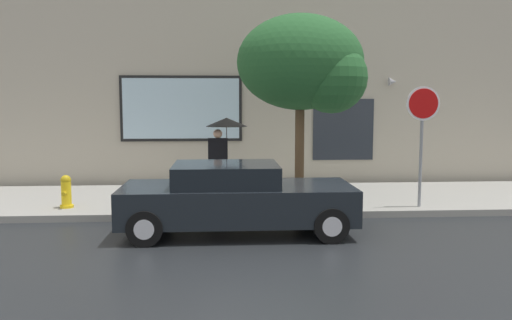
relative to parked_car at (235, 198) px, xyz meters
name	(u,v)px	position (x,y,z in m)	size (l,w,h in m)	color
ground_plane	(255,231)	(0.39, 0.10, -0.68)	(60.00, 60.00, 0.00)	black
sidewalk	(248,199)	(0.39, 3.10, -0.60)	(20.00, 4.00, 0.15)	gray
building_facade	(243,68)	(0.38, 5.59, 2.81)	(20.00, 0.67, 7.00)	#B2A893
parked_car	(235,198)	(0.00, 0.00, 0.00)	(4.39, 1.91, 1.34)	black
fire_hydrant	(66,192)	(-3.74, 1.94, -0.17)	(0.30, 0.44, 0.74)	yellow
pedestrian_with_umbrella	(224,133)	(-0.20, 3.36, 1.06)	(1.05, 1.05, 1.97)	black
street_tree	(307,66)	(1.66, 1.94, 2.64)	(2.87, 2.44, 4.33)	#4C3823
stop_sign	(422,122)	(4.21, 1.51, 1.39)	(0.76, 0.10, 2.71)	gray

